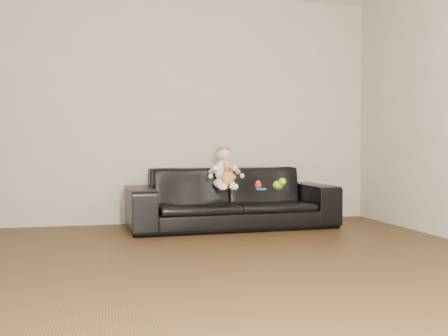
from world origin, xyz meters
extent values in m
plane|color=#412C17|center=(0.00, 0.00, 0.00)|extent=(5.50, 5.50, 0.00)
plane|color=#B2A996|center=(0.00, 2.75, 1.30)|extent=(5.00, 0.00, 5.00)
imported|color=black|center=(0.71, 2.25, 0.32)|extent=(2.21, 0.93, 0.64)
ellipsoid|color=#F7D1D3|center=(0.61, 2.15, 0.48)|extent=(0.25, 0.23, 0.12)
ellipsoid|color=white|center=(0.61, 2.16, 0.61)|extent=(0.22, 0.19, 0.23)
sphere|color=beige|center=(0.61, 2.15, 0.79)|extent=(0.18, 0.18, 0.15)
ellipsoid|color=#8C603F|center=(0.61, 2.15, 0.81)|extent=(0.18, 0.18, 0.11)
cylinder|color=#F7D1D3|center=(0.56, 2.00, 0.46)|extent=(0.10, 0.20, 0.07)
cylinder|color=#F7D1D3|center=(0.65, 2.00, 0.46)|extent=(0.10, 0.20, 0.07)
sphere|color=white|center=(0.55, 1.91, 0.46)|extent=(0.07, 0.07, 0.06)
sphere|color=white|center=(0.66, 1.91, 0.46)|extent=(0.07, 0.07, 0.06)
cylinder|color=white|center=(0.49, 2.11, 0.62)|extent=(0.08, 0.16, 0.10)
cylinder|color=white|center=(0.73, 2.11, 0.62)|extent=(0.08, 0.16, 0.10)
ellipsoid|color=#C48038|center=(0.62, 2.00, 0.54)|extent=(0.14, 0.12, 0.14)
sphere|color=#C48038|center=(0.62, 1.99, 0.65)|extent=(0.11, 0.11, 0.10)
sphere|color=#C48038|center=(0.58, 2.00, 0.68)|extent=(0.04, 0.04, 0.04)
sphere|color=#C48038|center=(0.65, 2.00, 0.68)|extent=(0.04, 0.04, 0.04)
sphere|color=#593819|center=(0.62, 1.95, 0.64)|extent=(0.04, 0.04, 0.04)
ellipsoid|color=#7AD919|center=(1.15, 1.98, 0.46)|extent=(0.11, 0.13, 0.09)
sphere|color=red|center=(0.97, 2.10, 0.46)|extent=(0.08, 0.08, 0.07)
cylinder|color=#1774BA|center=(0.96, 1.98, 0.43)|extent=(0.13, 0.13, 0.01)
camera|label=1|loc=(-0.59, -2.89, 0.82)|focal=40.00mm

